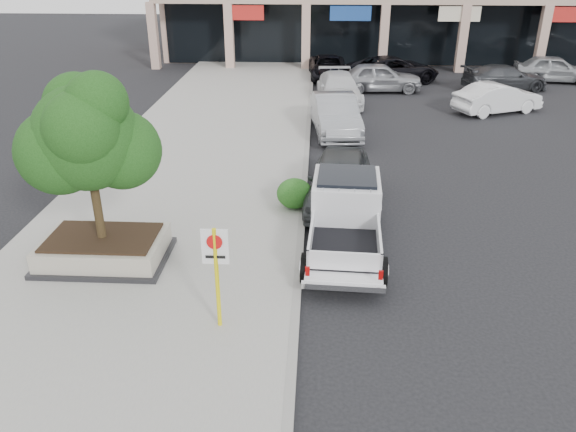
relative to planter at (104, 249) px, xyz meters
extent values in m
plane|color=black|center=(6.53, -1.62, -0.48)|extent=(120.00, 120.00, 0.00)
cube|color=gray|center=(1.03, 4.38, -0.40)|extent=(8.00, 52.00, 0.15)
cube|color=gray|center=(4.98, 4.38, -0.40)|extent=(0.20, 52.00, 0.15)
cube|color=tan|center=(14.53, 26.28, 3.82)|extent=(40.00, 2.20, 0.35)
cube|color=tan|center=(-5.47, 25.43, 1.62)|extent=(0.55, 0.55, 4.20)
cube|color=black|center=(14.53, 27.33, 1.52)|extent=(39.20, 0.08, 3.90)
cube|color=black|center=(0.00, 0.00, -0.27)|extent=(3.20, 2.20, 0.12)
cube|color=#ADA491|center=(0.00, 0.00, 0.04)|extent=(3.00, 2.00, 0.50)
cube|color=black|center=(0.00, 0.00, 0.32)|extent=(2.70, 1.70, 0.06)
cylinder|color=black|center=(0.00, 0.00, 1.45)|extent=(0.22, 0.22, 2.20)
sphere|color=#153C10|center=(0.00, 0.00, 2.95)|extent=(2.50, 2.50, 2.50)
sphere|color=#153C10|center=(0.70, 0.30, 2.55)|extent=(1.90, 1.90, 1.90)
sphere|color=#153C10|center=(-0.30, 0.50, 3.55)|extent=(1.60, 1.60, 1.60)
cylinder|color=yellow|center=(3.39, -2.58, 0.82)|extent=(0.09, 0.09, 2.30)
cube|color=white|center=(3.39, -2.58, 1.57)|extent=(0.55, 0.03, 0.78)
cylinder|color=red|center=(3.39, -2.61, 1.69)|extent=(0.32, 0.02, 0.32)
ellipsoid|color=#1A4F16|center=(4.73, 3.46, 0.14)|extent=(1.10, 0.99, 0.93)
imported|color=#323537|center=(6.11, 4.19, 0.33)|extent=(2.42, 4.89, 1.60)
imported|color=gray|center=(6.16, 11.64, 0.36)|extent=(2.31, 5.21, 1.66)
imported|color=silver|center=(6.48, 17.00, 0.26)|extent=(2.52, 5.25, 1.48)
imported|color=black|center=(5.99, 22.93, 0.20)|extent=(2.54, 5.02, 1.36)
imported|color=#96989D|center=(8.81, 19.66, 0.33)|extent=(4.81, 2.18, 1.60)
imported|color=silver|center=(14.18, 15.46, 0.25)|extent=(4.63, 3.19, 1.45)
imported|color=#2E3033|center=(15.96, 20.39, 0.22)|extent=(5.10, 2.91, 1.39)
imported|color=black|center=(9.81, 21.91, 0.31)|extent=(6.22, 4.60, 1.57)
imported|color=#979A9E|center=(19.51, 22.71, 0.31)|extent=(4.81, 2.44, 1.57)
camera|label=1|loc=(5.36, -12.27, 6.98)|focal=35.00mm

